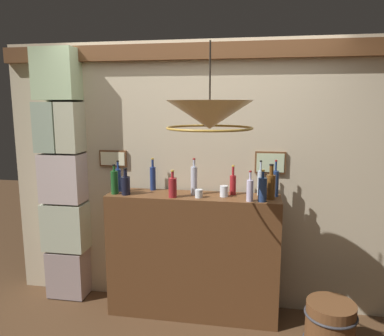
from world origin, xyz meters
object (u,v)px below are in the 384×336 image
at_px(liquor_bottle_port, 271,186).
at_px(glass_tumbler_rocks, 199,194).
at_px(liquor_bottle_sherry, 153,178).
at_px(wooden_barrel, 330,328).
at_px(liquor_bottle_whiskey, 173,187).
at_px(liquor_bottle_vodka, 260,182).
at_px(liquor_bottle_rum, 262,189).
at_px(liquor_bottle_tequila, 233,184).
at_px(liquor_bottle_amaro, 126,185).
at_px(liquor_bottle_rye, 115,182).
at_px(liquor_bottle_bourbon, 275,183).
at_px(liquor_bottle_mezcal, 194,180).
at_px(glass_tumbler_highball, 224,191).
at_px(pendant_lamp, 210,116).
at_px(liquor_bottle_brandy, 250,190).
at_px(liquor_bottle_gin, 118,180).

xyz_separation_m(liquor_bottle_port, glass_tumbler_rocks, (-0.60, -0.05, -0.08)).
bearing_deg(liquor_bottle_sherry, wooden_barrel, -18.29).
bearing_deg(liquor_bottle_whiskey, liquor_bottle_vodka, 15.08).
height_order(glass_tumbler_rocks, wooden_barrel, glass_tumbler_rocks).
height_order(liquor_bottle_rum, liquor_bottle_tequila, liquor_bottle_rum).
bearing_deg(liquor_bottle_port, liquor_bottle_amaro, -177.26).
relative_size(liquor_bottle_rye, liquor_bottle_bourbon, 0.84).
distance_m(liquor_bottle_mezcal, glass_tumbler_highball, 0.28).
height_order(liquor_bottle_whiskey, pendant_lamp, pendant_lamp).
height_order(liquor_bottle_port, glass_tumbler_highball, liquor_bottle_port).
xyz_separation_m(liquor_bottle_vodka, liquor_bottle_brandy, (-0.08, -0.22, -0.02)).
xyz_separation_m(liquor_bottle_whiskey, pendant_lamp, (0.38, -0.57, 0.62)).
relative_size(liquor_bottle_rye, glass_tumbler_highball, 2.79).
bearing_deg(liquor_bottle_rye, pendant_lamp, -33.11).
height_order(liquor_bottle_rum, liquor_bottle_amaro, liquor_bottle_rum).
height_order(liquor_bottle_amaro, liquor_bottle_tequila, liquor_bottle_tequila).
bearing_deg(wooden_barrel, liquor_bottle_mezcal, 160.45).
bearing_deg(liquor_bottle_sherry, liquor_bottle_port, -8.25).
bearing_deg(liquor_bottle_brandy, pendant_lamp, -116.34).
bearing_deg(liquor_bottle_vodka, liquor_bottle_amaro, -171.21).
distance_m(liquor_bottle_rum, liquor_bottle_mezcal, 0.61).
relative_size(liquor_bottle_rye, glass_tumbler_rocks, 3.78).
height_order(liquor_bottle_mezcal, liquor_bottle_tequila, liquor_bottle_mezcal).
xyz_separation_m(liquor_bottle_brandy, wooden_barrel, (0.64, -0.25, -1.01)).
xyz_separation_m(liquor_bottle_rye, glass_tumbler_rocks, (0.76, -0.01, -0.07)).
distance_m(liquor_bottle_brandy, liquor_bottle_whiskey, 0.65).
bearing_deg(liquor_bottle_rum, liquor_bottle_brandy, -174.53).
relative_size(liquor_bottle_amaro, wooden_barrel, 0.57).
bearing_deg(liquor_bottle_port, liquor_bottle_tequila, 161.42).
height_order(liquor_bottle_sherry, wooden_barrel, liquor_bottle_sherry).
height_order(liquor_bottle_port, liquor_bottle_sherry, liquor_bottle_sherry).
xyz_separation_m(liquor_bottle_bourbon, pendant_lamp, (-0.48, -0.75, 0.59)).
xyz_separation_m(liquor_bottle_vodka, liquor_bottle_rye, (-1.27, -0.17, -0.01)).
relative_size(liquor_bottle_brandy, liquor_bottle_rum, 0.97).
relative_size(liquor_bottle_whiskey, wooden_barrel, 0.57).
bearing_deg(liquor_bottle_gin, liquor_bottle_bourbon, 2.27).
relative_size(glass_tumbler_rocks, pendant_lamp, 0.12).
bearing_deg(glass_tumbler_rocks, liquor_bottle_rum, -4.23).
xyz_separation_m(liquor_bottle_port, wooden_barrel, (0.47, -0.35, -1.03)).
bearing_deg(glass_tumbler_rocks, liquor_bottle_sherry, 155.82).
bearing_deg(liquor_bottle_vodka, glass_tumbler_highball, -161.65).
distance_m(liquor_bottle_rye, glass_tumbler_highball, 0.97).
bearing_deg(wooden_barrel, liquor_bottle_whiskey, 168.05).
height_order(liquor_bottle_vodka, glass_tumbler_highball, liquor_bottle_vodka).
height_order(liquor_bottle_port, liquor_bottle_whiskey, liquor_bottle_port).
bearing_deg(liquor_bottle_port, liquor_bottle_brandy, -149.21).
relative_size(liquor_bottle_bourbon, glass_tumbler_rocks, 4.53).
distance_m(liquor_bottle_vodka, liquor_bottle_mezcal, 0.58).
bearing_deg(liquor_bottle_rum, liquor_bottle_rye, 177.99).
distance_m(glass_tumbler_rocks, pendant_lamp, 0.91).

